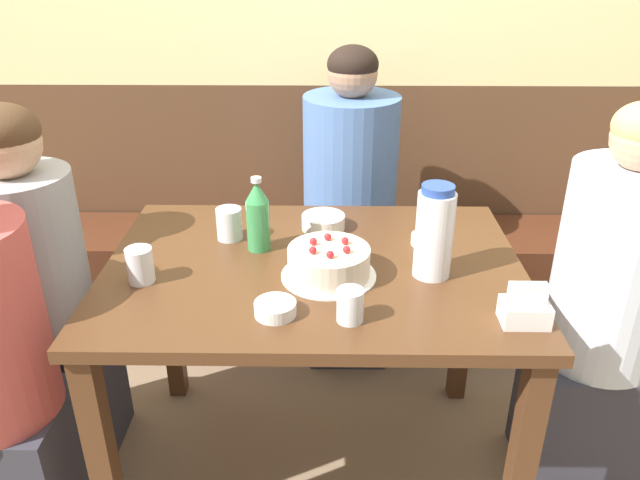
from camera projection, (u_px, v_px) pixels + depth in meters
ground_plane at (315, 464)px, 2.07m from camera, size 12.00×12.00×0.00m
back_wall at (319, 28)px, 2.46m from camera, size 4.80×0.04×2.50m
bench_seat at (319, 280)px, 2.71m from camera, size 2.56×0.38×0.46m
dining_table at (314, 297)px, 1.78m from camera, size 1.16×0.83×0.76m
birthday_cake at (329, 263)px, 1.65m from camera, size 0.26×0.26×0.10m
water_pitcher at (434, 232)px, 1.63m from camera, size 0.10×0.10×0.26m
soju_bottle at (258, 216)px, 1.77m from camera, size 0.07×0.07×0.22m
napkin_holder at (525, 309)px, 1.46m from camera, size 0.11×0.08×0.11m
bowl_soup_white at (275, 308)px, 1.50m from camera, size 0.10×0.10×0.03m
bowl_rice_small at (428, 240)px, 1.84m from camera, size 0.10×0.10×0.03m
bowl_side_dish at (323, 222)px, 1.94m from camera, size 0.13×0.13×0.04m
glass_water_tall at (350, 305)px, 1.46m from camera, size 0.06×0.06×0.08m
glass_tumbler_short at (140, 265)px, 1.63m from camera, size 0.07×0.07×0.10m
glass_shot_small at (229, 224)px, 1.86m from camera, size 0.08×0.08×0.10m
person_teal_shirt at (41, 305)px, 1.91m from camera, size 0.34×0.31×1.18m
person_grey_tee at (349, 216)px, 2.41m from camera, size 0.35×0.35×1.24m
person_dark_striped at (602, 321)px, 1.81m from camera, size 0.34×0.32×1.21m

